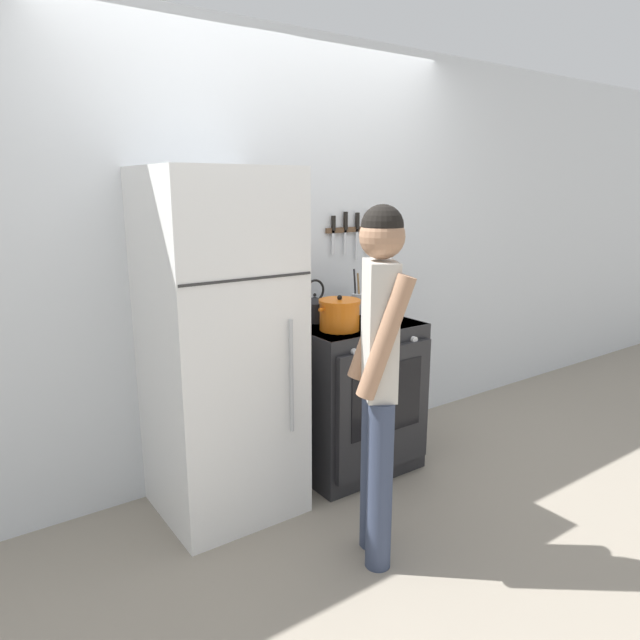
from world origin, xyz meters
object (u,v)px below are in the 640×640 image
Objects in this scene: tea_kettle at (315,308)px; person at (379,367)px; dutch_oven_pot at (340,315)px; stove_range at (350,394)px; utensil_jar at (358,303)px; refrigerator at (221,347)px.

person is at bearing -108.33° from tea_kettle.
dutch_oven_pot is 0.26m from tea_kettle.
dutch_oven_pot is 1.10× the size of tea_kettle.
person is (-0.30, -0.67, -0.07)m from dutch_oven_pot.
person is at bearing -113.70° from dutch_oven_pot.
stove_range is 3.29× the size of dutch_oven_pot.
dutch_oven_pot is 0.98× the size of utensil_jar.
tea_kettle is 0.15× the size of person.
utensil_jar is 1.13m from person.
person is (-0.64, -0.94, -0.06)m from utensil_jar.
refrigerator is 0.70m from tea_kettle.
dutch_oven_pot is at bearing -92.79° from tea_kettle.
tea_kettle is at bearing 11.00° from refrigerator.
refrigerator reaches higher than dutch_oven_pot.
stove_range is 0.57m from utensil_jar.
stove_range is 0.56m from dutch_oven_pot.
stove_range is 3.24× the size of utensil_jar.
person is (0.37, -0.80, 0.03)m from refrigerator.
refrigerator is at bearing 54.51° from person.
refrigerator is 0.68m from dutch_oven_pot.
tea_kettle reaches higher than dutch_oven_pot.
stove_range is at bearing 32.16° from dutch_oven_pot.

